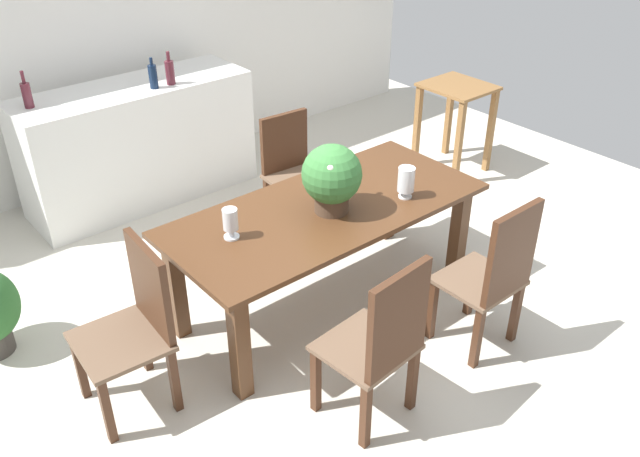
{
  "coord_description": "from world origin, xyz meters",
  "views": [
    {
      "loc": [
        -2.34,
        -2.82,
        2.78
      ],
      "look_at": [
        -0.01,
        -0.02,
        0.55
      ],
      "focal_mm": 37.87,
      "sensor_mm": 36.0,
      "label": 1
    }
  ],
  "objects_px": {
    "flower_centerpiece": "(332,177)",
    "wine_bottle_clear": "(170,72)",
    "chair_near_right": "(495,273)",
    "kitchen_counter": "(139,143)",
    "side_table": "(456,109)",
    "dining_table": "(326,223)",
    "chair_near_left": "(382,340)",
    "crystal_vase_left": "(406,180)",
    "wine_glass": "(348,167)",
    "wine_bottle_green": "(153,76)",
    "chair_far_right": "(292,167)",
    "chair_head_end": "(136,320)",
    "crystal_vase_center_near": "(231,221)",
    "wine_bottle_dark": "(27,94)"
  },
  "relations": [
    {
      "from": "chair_near_right",
      "to": "crystal_vase_left",
      "type": "bearing_deg",
      "value": -90.83
    },
    {
      "from": "chair_near_left",
      "to": "kitchen_counter",
      "type": "relative_size",
      "value": 0.53
    },
    {
      "from": "chair_near_right",
      "to": "chair_far_right",
      "type": "bearing_deg",
      "value": -90.51
    },
    {
      "from": "chair_far_right",
      "to": "wine_bottle_green",
      "type": "bearing_deg",
      "value": 123.32
    },
    {
      "from": "dining_table",
      "to": "crystal_vase_center_near",
      "type": "xyz_separation_m",
      "value": [
        -0.64,
        0.07,
        0.22
      ]
    },
    {
      "from": "flower_centerpiece",
      "to": "chair_near_left",
      "type": "bearing_deg",
      "value": -116.08
    },
    {
      "from": "crystal_vase_center_near",
      "to": "wine_bottle_dark",
      "type": "height_order",
      "value": "wine_bottle_dark"
    },
    {
      "from": "dining_table",
      "to": "wine_glass",
      "type": "bearing_deg",
      "value": 28.2
    },
    {
      "from": "dining_table",
      "to": "side_table",
      "type": "height_order",
      "value": "side_table"
    },
    {
      "from": "dining_table",
      "to": "chair_head_end",
      "type": "height_order",
      "value": "chair_head_end"
    },
    {
      "from": "chair_head_end",
      "to": "wine_glass",
      "type": "relative_size",
      "value": 7.06
    },
    {
      "from": "flower_centerpiece",
      "to": "wine_bottle_clear",
      "type": "relative_size",
      "value": 1.66
    },
    {
      "from": "chair_near_right",
      "to": "dining_table",
      "type": "bearing_deg",
      "value": -64.79
    },
    {
      "from": "dining_table",
      "to": "chair_near_right",
      "type": "bearing_deg",
      "value": -64.46
    },
    {
      "from": "chair_near_left",
      "to": "kitchen_counter",
      "type": "distance_m",
      "value": 3.08
    },
    {
      "from": "side_table",
      "to": "dining_table",
      "type": "bearing_deg",
      "value": -159.6
    },
    {
      "from": "chair_far_right",
      "to": "kitchen_counter",
      "type": "height_order",
      "value": "kitchen_counter"
    },
    {
      "from": "wine_glass",
      "to": "wine_bottle_dark",
      "type": "relative_size",
      "value": 0.5
    },
    {
      "from": "chair_near_right",
      "to": "flower_centerpiece",
      "type": "relative_size",
      "value": 2.33
    },
    {
      "from": "crystal_vase_left",
      "to": "chair_near_right",
      "type": "bearing_deg",
      "value": -90.5
    },
    {
      "from": "crystal_vase_center_near",
      "to": "wine_bottle_dark",
      "type": "distance_m",
      "value": 2.13
    },
    {
      "from": "dining_table",
      "to": "chair_near_left",
      "type": "distance_m",
      "value": 1.06
    },
    {
      "from": "chair_near_right",
      "to": "wine_bottle_green",
      "type": "bearing_deg",
      "value": -79.51
    },
    {
      "from": "chair_head_end",
      "to": "crystal_vase_center_near",
      "type": "distance_m",
      "value": 0.74
    },
    {
      "from": "wine_glass",
      "to": "side_table",
      "type": "relative_size",
      "value": 0.17
    },
    {
      "from": "crystal_vase_center_near",
      "to": "chair_far_right",
      "type": "bearing_deg",
      "value": 38.28
    },
    {
      "from": "chair_far_right",
      "to": "wine_bottle_clear",
      "type": "relative_size",
      "value": 3.47
    },
    {
      "from": "wine_bottle_clear",
      "to": "wine_bottle_dark",
      "type": "distance_m",
      "value": 1.06
    },
    {
      "from": "chair_near_left",
      "to": "wine_bottle_green",
      "type": "distance_m",
      "value": 2.97
    },
    {
      "from": "chair_near_right",
      "to": "side_table",
      "type": "relative_size",
      "value": 1.26
    },
    {
      "from": "wine_glass",
      "to": "wine_bottle_green",
      "type": "height_order",
      "value": "wine_bottle_green"
    },
    {
      "from": "wine_bottle_clear",
      "to": "wine_bottle_dark",
      "type": "bearing_deg",
      "value": 168.49
    },
    {
      "from": "chair_near_left",
      "to": "wine_bottle_dark",
      "type": "distance_m",
      "value": 3.21
    },
    {
      "from": "chair_near_right",
      "to": "crystal_vase_center_near",
      "type": "height_order",
      "value": "chair_near_right"
    },
    {
      "from": "chair_head_end",
      "to": "crystal_vase_center_near",
      "type": "relative_size",
      "value": 5.14
    },
    {
      "from": "kitchen_counter",
      "to": "side_table",
      "type": "relative_size",
      "value": 2.35
    },
    {
      "from": "flower_centerpiece",
      "to": "side_table",
      "type": "bearing_deg",
      "value": 21.61
    },
    {
      "from": "wine_bottle_dark",
      "to": "chair_far_right",
      "type": "bearing_deg",
      "value": -39.86
    },
    {
      "from": "chair_near_left",
      "to": "side_table",
      "type": "xyz_separation_m",
      "value": [
        2.64,
        1.77,
        0.03
      ]
    },
    {
      "from": "crystal_vase_left",
      "to": "side_table",
      "type": "bearing_deg",
      "value": 30.91
    },
    {
      "from": "chair_near_left",
      "to": "side_table",
      "type": "relative_size",
      "value": 1.26
    },
    {
      "from": "crystal_vase_center_near",
      "to": "kitchen_counter",
      "type": "xyz_separation_m",
      "value": [
        0.42,
        2.04,
        -0.35
      ]
    },
    {
      "from": "chair_near_right",
      "to": "kitchen_counter",
      "type": "relative_size",
      "value": 0.54
    },
    {
      "from": "chair_far_right",
      "to": "wine_bottle_green",
      "type": "relative_size",
      "value": 3.74
    },
    {
      "from": "chair_far_right",
      "to": "wine_bottle_clear",
      "type": "distance_m",
      "value": 1.23
    },
    {
      "from": "chair_near_right",
      "to": "chair_head_end",
      "type": "xyz_separation_m",
      "value": [
        -1.77,
        0.95,
        -0.02
      ]
    },
    {
      "from": "dining_table",
      "to": "wine_bottle_dark",
      "type": "height_order",
      "value": "wine_bottle_dark"
    },
    {
      "from": "crystal_vase_left",
      "to": "wine_glass",
      "type": "height_order",
      "value": "crystal_vase_left"
    },
    {
      "from": "chair_near_right",
      "to": "wine_bottle_green",
      "type": "relative_size",
      "value": 4.17
    },
    {
      "from": "wine_glass",
      "to": "wine_bottle_green",
      "type": "xyz_separation_m",
      "value": [
        -0.44,
        1.77,
        0.25
      ]
    }
  ]
}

